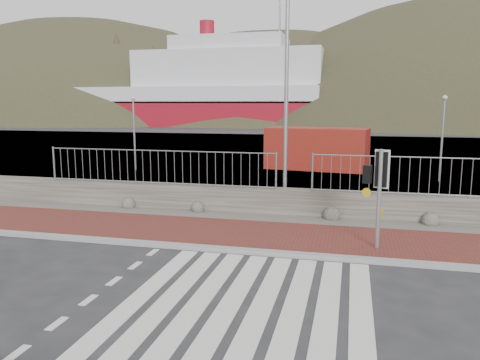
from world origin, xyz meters
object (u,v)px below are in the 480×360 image
(ferry, at_px, (193,93))
(shipping_container, at_px, (317,148))
(traffic_signal_far, at_px, (379,178))
(streetlight, at_px, (290,83))

(ferry, bearing_deg, shipping_container, -63.40)
(traffic_signal_far, relative_size, shipping_container, 0.46)
(traffic_signal_far, distance_m, streetlight, 5.60)
(streetlight, height_order, shipping_container, streetlight)
(traffic_signal_far, distance_m, shipping_container, 15.17)
(ferry, relative_size, shipping_container, 8.84)
(ferry, xyz_separation_m, streetlight, (24.35, -59.77, -0.93))
(traffic_signal_far, xyz_separation_m, streetlight, (-2.81, 4.13, 2.53))
(streetlight, xyz_separation_m, shipping_container, (0.18, 10.80, -3.25))
(traffic_signal_far, xyz_separation_m, shipping_container, (-2.64, 14.93, -0.72))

